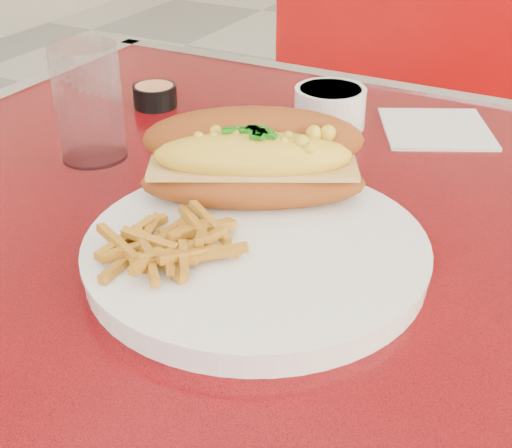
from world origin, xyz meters
The scene contains 10 objects.
diner_table centered at (0.00, 0.00, 0.61)m, with size 1.23×0.83×0.77m.
booth_bench_far centered at (0.00, 0.81, 0.29)m, with size 1.20×0.51×0.90m.
dinner_plate centered at (-0.08, -0.11, 0.78)m, with size 0.36×0.36×0.02m.
mac_hoagie centered at (-0.13, -0.03, 0.83)m, with size 0.24×0.19×0.09m.
fries_pile centered at (-0.14, -0.15, 0.80)m, with size 0.10×0.09×0.03m, color orange, non-canonical shape.
fork centered at (-0.01, -0.09, 0.79)m, with size 0.06×0.16×0.00m.
gravy_ramekin centered at (-0.15, 0.22, 0.80)m, with size 0.11×0.11×0.05m.
sauce_cup_left centered at (-0.38, 0.17, 0.79)m, with size 0.07×0.07×0.03m.
water_tumbler centered at (-0.35, 0.00, 0.84)m, with size 0.07×0.07×0.13m, color silver.
paper_napkin centered at (-0.03, 0.27, 0.77)m, with size 0.13×0.13×0.00m, color white.
Camera 1 is at (0.16, -0.57, 1.12)m, focal length 50.00 mm.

